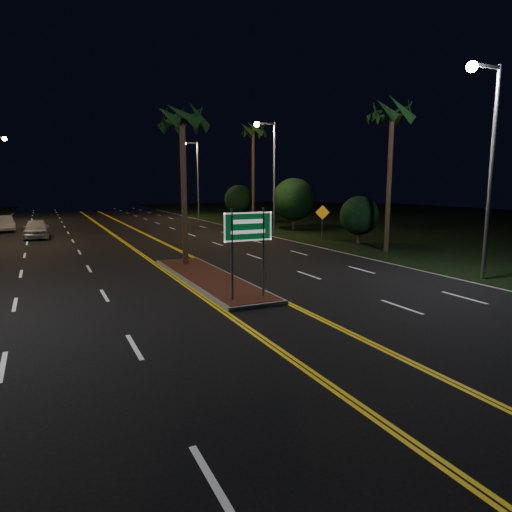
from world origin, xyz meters
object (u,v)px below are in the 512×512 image
streetlight_right_far (195,170)px  palm_right_near (392,113)px  streetlight_right_near (487,148)px  shrub_far (239,199)px  streetlight_right_mid (270,165)px  warning_sign (322,217)px  median_island (209,278)px  car_far (3,222)px  shrub_mid (294,199)px  palm_right_far (253,131)px  car_near (36,227)px  shrub_near (359,216)px  palm_median (182,118)px  highway_sign (248,235)px

streetlight_right_far → palm_right_near: size_ratio=0.97×
streetlight_right_near → shrub_far: 34.31m
streetlight_right_mid → warning_sign: 6.57m
palm_right_near → warning_sign: bearing=89.5°
median_island → car_far: size_ratio=2.18×
streetlight_right_mid → shrub_mid: bearing=30.6°
median_island → shrub_mid: shrub_mid is taller
shrub_far → palm_right_far: bearing=-99.5°
palm_right_far → shrub_far: (1.00, 6.00, -6.81)m
car_near → shrub_mid: bearing=-6.1°
shrub_near → car_far: size_ratio=0.70×
streetlight_right_far → shrub_far: 7.56m
shrub_mid → car_far: bearing=157.3°
palm_median → shrub_far: palm_median is taller
shrub_mid → warning_sign: bearing=-101.9°
shrub_near → shrub_mid: size_ratio=0.71×
warning_sign → shrub_far: bearing=105.4°
median_island → shrub_near: bearing=27.4°
palm_median → palm_right_far: bearing=56.7°
palm_right_near → palm_right_far: bearing=89.1°
palm_median → shrub_mid: palm_median is taller
streetlight_right_mid → car_near: streetlight_right_mid is taller
shrub_far → car_near: size_ratio=0.77×
highway_sign → shrub_far: (13.80, 33.20, -0.07)m
shrub_near → shrub_mid: 10.04m
streetlight_right_mid → car_far: bearing=149.5°
streetlight_right_near → warning_sign: (1.95, 15.17, -4.00)m
warning_sign → highway_sign: bearing=-112.0°
streetlight_right_far → palm_right_far: bearing=-79.7°
palm_right_near → shrub_mid: (1.50, 14.00, -5.49)m
streetlight_right_near → streetlight_right_mid: size_ratio=1.00×
median_island → car_far: car_far is taller
car_near → warning_sign: warning_sign is taller
warning_sign → car_near: bearing=172.5°
palm_right_near → car_far: 33.28m
median_island → palm_right_near: (12.50, 3.00, 8.13)m
streetlight_right_near → car_near: (-17.48, 24.95, -4.79)m
streetlight_right_mid → palm_median: streetlight_right_mid is taller
shrub_far → car_far: size_ratio=0.84×
palm_right_near → median_island: bearing=-166.5°
shrub_near → palm_median: bearing=-165.5°
palm_right_near → car_near: palm_right_near is taller
shrub_mid → shrub_far: 12.01m
palm_median → car_near: palm_median is taller
streetlight_right_mid → palm_right_near: palm_right_near is taller
streetlight_right_near → shrub_mid: 22.45m
palm_median → shrub_mid: 19.97m
palm_median → shrub_far: size_ratio=2.10×
streetlight_right_far → streetlight_right_mid: bearing=-90.0°
palm_right_far → warning_sign: size_ratio=4.06×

